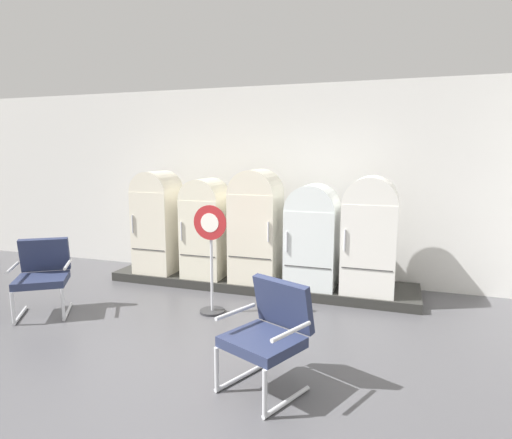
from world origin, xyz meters
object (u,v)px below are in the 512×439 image
at_px(armchair_left, 43,272).
at_px(sign_stand, 211,263).
at_px(refrigerator_3, 312,233).
at_px(refrigerator_0, 158,219).
at_px(refrigerator_1, 205,225).
at_px(armchair_right, 269,330).
at_px(refrigerator_2, 256,223).
at_px(refrigerator_4, 370,232).

height_order(armchair_left, sign_stand, sign_stand).
bearing_deg(refrigerator_3, refrigerator_0, -179.89).
height_order(refrigerator_1, armchair_right, refrigerator_1).
bearing_deg(refrigerator_3, refrigerator_1, -179.53).
height_order(refrigerator_2, refrigerator_3, refrigerator_2).
height_order(refrigerator_4, sign_stand, refrigerator_4).
xyz_separation_m(armchair_left, sign_stand, (2.01, 0.66, 0.12)).
height_order(refrigerator_0, refrigerator_3, refrigerator_0).
bearing_deg(sign_stand, refrigerator_1, 118.20).
relative_size(refrigerator_4, armchair_left, 1.68).
bearing_deg(refrigerator_4, refrigerator_1, -179.43).
bearing_deg(armchair_left, sign_stand, 18.15).
bearing_deg(refrigerator_0, refrigerator_4, 0.27).
relative_size(refrigerator_2, armchair_right, 1.76).
height_order(refrigerator_4, armchair_left, refrigerator_4).
xyz_separation_m(refrigerator_1, refrigerator_4, (2.42, 0.02, 0.04)).
xyz_separation_m(refrigerator_2, armchair_right, (0.97, -2.53, -0.48)).
distance_m(armchair_left, armchair_right, 3.30).
bearing_deg(refrigerator_4, armchair_right, -104.03).
height_order(refrigerator_3, armchair_left, refrigerator_3).
xyz_separation_m(refrigerator_0, refrigerator_3, (2.47, 0.00, -0.09)).
xyz_separation_m(refrigerator_3, sign_stand, (-1.06, -1.10, -0.24)).
bearing_deg(armchair_left, refrigerator_0, 71.19).
relative_size(refrigerator_4, sign_stand, 1.14).
xyz_separation_m(refrigerator_1, refrigerator_3, (1.64, 0.01, -0.03)).
xyz_separation_m(refrigerator_0, armchair_left, (-0.60, -1.76, -0.45)).
relative_size(refrigerator_0, sign_stand, 1.15).
relative_size(armchair_left, sign_stand, 0.68).
relative_size(refrigerator_3, sign_stand, 1.05).
bearing_deg(refrigerator_4, armchair_left, -155.28).
bearing_deg(sign_stand, refrigerator_3, 46.20).
height_order(refrigerator_2, armchair_right, refrigerator_2).
height_order(refrigerator_3, refrigerator_4, refrigerator_4).
height_order(refrigerator_1, refrigerator_2, refrigerator_2).
height_order(refrigerator_0, refrigerator_1, refrigerator_0).
bearing_deg(armchair_right, armchair_left, 166.21).
xyz_separation_m(refrigerator_2, refrigerator_4, (1.61, 0.03, -0.04)).
bearing_deg(refrigerator_0, refrigerator_3, 0.11).
height_order(refrigerator_0, armchair_left, refrigerator_0).
bearing_deg(refrigerator_2, sign_stand, -101.71).
bearing_deg(refrigerator_0, armchair_left, -108.81).
bearing_deg(refrigerator_2, refrigerator_0, 179.66).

